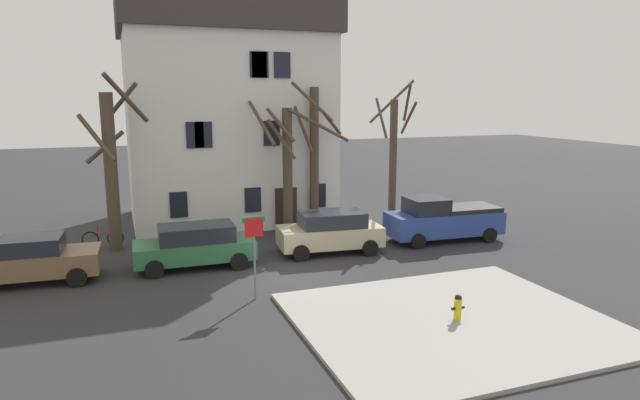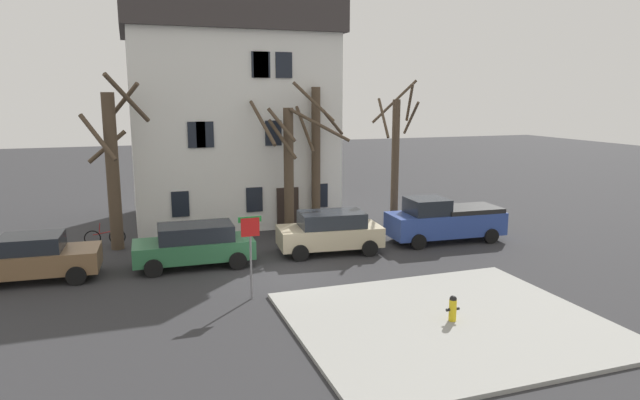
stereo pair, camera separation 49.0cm
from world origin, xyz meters
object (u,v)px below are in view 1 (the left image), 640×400
object	(u,v)px
car_brown_sedan	(32,260)
fire_hydrant	(458,307)
tree_bare_far	(315,153)
tree_bare_mid	(286,167)
car_beige_wagon	(330,231)
street_sign_pole	(254,242)
tree_bare_end	(393,154)
tree_bare_near	(111,165)
car_green_wagon	(195,245)
pickup_truck_blue	(443,219)
building_main	(227,109)
bicycle_leaning	(103,238)

from	to	relation	value
car_brown_sedan	fire_hydrant	distance (m)	14.69
tree_bare_far	tree_bare_mid	bearing A→B (deg)	-156.67
tree_bare_mid	fire_hydrant	xyz separation A→B (m)	(1.67, -11.76, -2.77)
fire_hydrant	car_beige_wagon	bearing A→B (deg)	95.25
car_brown_sedan	street_sign_pole	xyz separation A→B (m)	(7.02, -4.36, 1.09)
tree_bare_far	fire_hydrant	bearing A→B (deg)	-90.13
tree_bare_end	street_sign_pole	size ratio (longest dim) A/B	2.68
tree_bare_near	street_sign_pole	world-z (taller)	tree_bare_near
car_green_wagon	pickup_truck_blue	xyz separation A→B (m)	(11.24, 0.16, 0.11)
tree_bare_near	tree_bare_mid	bearing A→B (deg)	-0.63
car_beige_wagon	tree_bare_end	bearing A→B (deg)	38.83
tree_bare_far	tree_bare_end	world-z (taller)	tree_bare_end
tree_bare_near	car_green_wagon	size ratio (longest dim) A/B	1.62
tree_bare_mid	fire_hydrant	size ratio (longest dim) A/B	8.29
tree_bare_far	car_green_wagon	xyz separation A→B (m)	(-6.45, -4.28, -2.92)
tree_bare_mid	car_beige_wagon	bearing A→B (deg)	-75.37
pickup_truck_blue	tree_bare_far	bearing A→B (deg)	139.31
building_main	fire_hydrant	bearing A→B (deg)	-78.33
tree_bare_near	fire_hydrant	distance (m)	15.38
tree_bare_mid	pickup_truck_blue	size ratio (longest dim) A/B	1.18
building_main	tree_bare_end	xyz separation A→B (m)	(7.71, -4.27, -2.23)
tree_bare_mid	pickup_truck_blue	xyz separation A→B (m)	(6.49, -3.39, -2.30)
car_green_wagon	car_beige_wagon	world-z (taller)	car_beige_wagon
tree_bare_mid	street_sign_pole	size ratio (longest dim) A/B	2.30
car_brown_sedan	car_green_wagon	xyz separation A→B (m)	(5.69, -0.12, 0.03)
tree_bare_end	car_green_wagon	distance (m)	11.80
tree_bare_mid	car_beige_wagon	size ratio (longest dim) A/B	1.42
tree_bare_near	fire_hydrant	world-z (taller)	tree_bare_near
tree_bare_mid	building_main	bearing A→B (deg)	109.95
tree_bare_near	street_sign_pole	bearing A→B (deg)	-61.89
tree_bare_mid	car_green_wagon	distance (m)	6.40
bicycle_leaning	building_main	bearing A→B (deg)	31.73
car_beige_wagon	fire_hydrant	world-z (taller)	car_beige_wagon
tree_bare_mid	car_beige_wagon	distance (m)	4.29
tree_bare_near	car_brown_sedan	distance (m)	5.33
car_brown_sedan	fire_hydrant	world-z (taller)	car_brown_sedan
tree_bare_near	bicycle_leaning	distance (m)	3.47
street_sign_pole	bicycle_leaning	size ratio (longest dim) A/B	1.58
tree_bare_near	tree_bare_end	size ratio (longest dim) A/B	1.01
car_green_wagon	tree_bare_end	bearing A→B (deg)	21.18
car_green_wagon	pickup_truck_blue	distance (m)	11.24
tree_bare_mid	tree_bare_end	size ratio (longest dim) A/B	0.86
building_main	bicycle_leaning	bearing A→B (deg)	-148.27
tree_bare_end	building_main	bearing A→B (deg)	151.02
pickup_truck_blue	bicycle_leaning	xyz separation A→B (m)	(-14.68, 4.28, -0.62)
tree_bare_near	fire_hydrant	size ratio (longest dim) A/B	9.74
tree_bare_mid	bicycle_leaning	world-z (taller)	tree_bare_mid
street_sign_pole	bicycle_leaning	bearing A→B (deg)	118.83
car_brown_sedan	pickup_truck_blue	size ratio (longest dim) A/B	0.85
tree_bare_near	pickup_truck_blue	world-z (taller)	tree_bare_near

